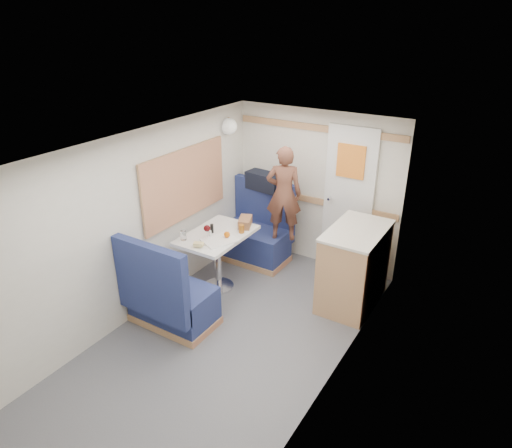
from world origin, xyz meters
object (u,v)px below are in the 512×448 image
Objects in this scene: dinette_table at (217,246)px; tray at (220,240)px; galley_counter at (354,266)px; person at (284,194)px; bench_far at (256,238)px; pepper_grinder at (212,229)px; bench_near at (169,301)px; bread_loaf at (245,222)px; orange_fruit at (227,235)px; cheese_block at (198,244)px; duffel_bag at (264,181)px; beer_glass at (241,229)px; tumbler_left at (183,235)px; dome_light at (229,126)px; wine_glass at (207,229)px; salt_grinder at (210,234)px.

tray is (0.14, -0.13, 0.16)m from dinette_table.
person reaches higher than galley_counter.
bench_far is 0.99m from pepper_grinder.
bench_near is 1.31m from bread_loaf.
orange_fruit reaches higher than cheese_block.
bread_loaf is (0.03, 0.48, 0.04)m from tray.
duffel_bag is at bearing 92.40° from cheese_block.
bench_near is 0.86m from tray.
galley_counter reaches higher than tray.
beer_glass is at bearing -68.48° from duffel_bag.
galley_counter is at bearing 8.83° from bread_loaf.
duffel_bag is (-0.04, 1.12, 0.45)m from dinette_table.
tray is 3.34× the size of tumbler_left.
tumbler_left is at bearing 112.45° from bench_near.
tumbler_left is 1.10× the size of beer_glass.
dome_light is 1.09m from person.
duffel_bag is at bearing 159.22° from galley_counter.
cheese_block is 0.38m from pepper_grinder.
bench_near reaches higher than orange_fruit.
tumbler_left is (-0.21, -0.16, -0.07)m from wine_glass.
pepper_grinder is (0.32, -0.85, -0.98)m from dome_light.
tumbler_left is at bearing -116.72° from pepper_grinder.
orange_fruit is at bearing 21.45° from salt_grinder.
bench_near is 0.67m from cheese_block.
person is 17.20× the size of orange_fruit.
wine_glass is (-0.04, 0.21, 0.09)m from cheese_block.
bench_near is 2.11m from duffel_bag.
wine_glass reaches higher than pepper_grinder.
galley_counter reaches higher than dinette_table.
bench_near reaches higher than bread_loaf.
orange_fruit is at bearing 49.82° from person.
galley_counter is (1.47, 1.41, 0.17)m from bench_near.
dinette_table is 0.35m from beer_glass.
tumbler_left is 0.35m from pepper_grinder.
tumbler_left is (-0.25, 0.05, 0.02)m from cheese_block.
beer_glass reaches higher than salt_grinder.
salt_grinder is at bearing 90.69° from bench_near.
beer_glass is (0.22, 0.17, 0.20)m from dinette_table.
tumbler_left is 0.67m from beer_glass.
duffel_bag is at bearing 88.45° from pepper_grinder.
orange_fruit is at bearing -57.75° from dome_light.
person reaches higher than duffel_bag.
wine_glass is 0.18m from pepper_grinder.
bread_loaf reaches higher than orange_fruit.
dome_light is (-0.39, 1.71, 1.45)m from bench_near.
person is at bearing -28.79° from duffel_bag.
bench_near is at bearing -101.84° from orange_fruit.
duffel_bag is 4.85× the size of beer_glass.
wine_glass is at bearing 101.02° from cheese_block.
duffel_bag reaches higher than cheese_block.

